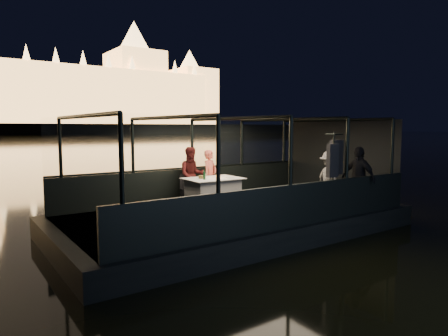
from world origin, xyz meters
TOP-DOWN VIEW (x-y plane):
  - boat_hull at (0.00, 0.00)m, footprint 8.60×4.40m
  - boat_deck at (0.00, 0.00)m, footprint 8.00×4.00m
  - gunwale_port at (0.00, 2.00)m, footprint 8.00×0.08m
  - gunwale_starboard at (0.00, -2.00)m, footprint 8.00×0.08m
  - cabin_glass_port at (0.00, 2.00)m, footprint 8.00×0.02m
  - cabin_glass_starboard at (0.00, -2.00)m, footprint 8.00×0.02m
  - cabin_roof_glass at (0.00, 0.00)m, footprint 8.00×4.00m
  - end_wall_fore at (-4.00, 0.00)m, footprint 0.02×4.00m
  - end_wall_aft at (4.00, 0.00)m, footprint 0.02×4.00m
  - canopy_ribs at (0.00, 0.00)m, footprint 8.00×4.00m
  - dining_table_central at (-0.12, 0.73)m, footprint 1.47×1.08m
  - chair_port_left at (-0.41, 1.46)m, footprint 0.43×0.43m
  - chair_port_right at (0.38, 1.45)m, footprint 0.46×0.46m
  - coat_stand at (1.63, -1.75)m, footprint 0.64×0.56m
  - person_woman_coral at (0.27, 1.47)m, footprint 0.62×0.53m
  - person_man_maroon at (-0.28, 1.54)m, footprint 0.88×0.77m
  - passenger_stripe at (2.16, -1.23)m, footprint 0.81×1.09m
  - passenger_dark at (2.63, -1.71)m, footprint 0.43×0.97m
  - wine_bottle at (-0.47, 0.61)m, footprint 0.06×0.06m
  - bread_basket at (-0.40, 0.82)m, footprint 0.23×0.23m
  - amber_candle at (0.02, 0.75)m, footprint 0.08×0.08m
  - plate_near at (0.29, 0.55)m, footprint 0.33×0.33m
  - plate_far at (-0.27, 1.01)m, footprint 0.25×0.25m
  - wine_glass_white at (-0.43, 0.60)m, footprint 0.06×0.06m
  - wine_glass_red at (0.21, 1.03)m, footprint 0.07×0.07m
  - wine_glass_empty at (-0.02, 0.67)m, footprint 0.07×0.07m

SIDE VIEW (x-z plane):
  - boat_hull at x=0.00m, z-range -0.50..0.50m
  - boat_deck at x=0.00m, z-range 0.46..0.50m
  - dining_table_central at x=-0.12m, z-range 0.50..1.27m
  - gunwale_port at x=0.00m, z-range 0.50..1.40m
  - gunwale_starboard at x=0.00m, z-range 0.50..1.40m
  - chair_port_left at x=-0.41m, z-range 0.55..1.35m
  - chair_port_right at x=0.38m, z-range 0.54..1.36m
  - person_woman_coral at x=0.27m, z-range 0.52..1.98m
  - person_man_maroon at x=-0.28m, z-range 0.47..2.03m
  - plate_near at x=0.29m, z-range 1.26..1.28m
  - plate_far at x=-0.27m, z-range 1.27..1.28m
  - bread_basket at x=-0.40m, z-range 1.27..1.34m
  - amber_candle at x=0.02m, z-range 1.26..1.35m
  - passenger_stripe at x=2.16m, z-range 0.60..2.10m
  - passenger_dark at x=2.63m, z-range 0.54..2.16m
  - wine_glass_white at x=-0.43m, z-range 1.28..1.44m
  - wine_glass_red at x=0.21m, z-range 1.26..1.46m
  - wine_glass_empty at x=-0.02m, z-range 1.26..1.46m
  - coat_stand at x=1.63m, z-range 0.41..2.39m
  - wine_bottle at x=-0.47m, z-range 1.28..1.55m
  - end_wall_fore at x=-4.00m, z-range 0.50..2.80m
  - end_wall_aft at x=4.00m, z-range 0.50..2.80m
  - canopy_ribs at x=0.00m, z-range 0.50..2.80m
  - cabin_glass_port at x=0.00m, z-range 1.40..2.80m
  - cabin_glass_starboard at x=0.00m, z-range 1.40..2.80m
  - cabin_roof_glass at x=0.00m, z-range 2.79..2.81m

